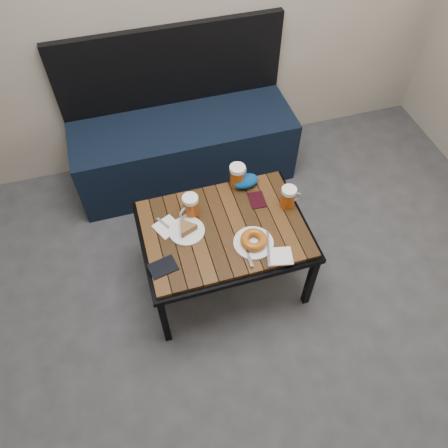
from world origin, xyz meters
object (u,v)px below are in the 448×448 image
object	(u,v)px
bench	(183,142)
plate_pie	(187,229)
beer_mug_right	(288,197)
knit_pouch	(245,181)
passport_navy	(163,267)
passport_burgundy	(257,200)
plate_bagel	(254,241)
beer_mug_centre	(238,176)
cafe_table	(224,233)
beer_mug_left	(190,206)

from	to	relation	value
bench	plate_pie	xyz separation A→B (m)	(-0.17, -0.87, 0.22)
beer_mug_right	knit_pouch	world-z (taller)	beer_mug_right
plate_pie	knit_pouch	size ratio (longest dim) A/B	1.24
bench	passport_navy	xyz separation A→B (m)	(-0.32, -1.04, 0.20)
bench	passport_burgundy	bearing A→B (deg)	-73.25
beer_mug_right	plate_bagel	world-z (taller)	beer_mug_right
bench	passport_burgundy	size ratio (longest dim) A/B	12.48
beer_mug_centre	plate_bagel	distance (m)	0.40
cafe_table	knit_pouch	size ratio (longest dim) A/B	5.84
plate_bagel	passport_burgundy	size ratio (longest dim) A/B	2.25
passport_burgundy	bench	bearing A→B (deg)	110.63
bench	beer_mug_right	size ratio (longest dim) A/B	11.45
bench	passport_navy	size ratio (longest dim) A/B	11.00
beer_mug_right	cafe_table	bearing A→B (deg)	-172.12
beer_mug_right	knit_pouch	xyz separation A→B (m)	(-0.17, 0.19, -0.03)
beer_mug_centre	beer_mug_right	bearing A→B (deg)	-80.42
cafe_table	beer_mug_left	world-z (taller)	beer_mug_left
cafe_table	passport_burgundy	distance (m)	0.25
cafe_table	plate_bagel	xyz separation A→B (m)	(0.11, -0.14, 0.07)
bench	knit_pouch	bearing A→B (deg)	-72.50
passport_navy	passport_burgundy	distance (m)	0.62
cafe_table	passport_burgundy	xyz separation A→B (m)	(0.22, 0.12, 0.05)
beer_mug_left	plate_pie	bearing A→B (deg)	36.04
plate_bagel	passport_navy	world-z (taller)	plate_bagel
bench	cafe_table	xyz separation A→B (m)	(0.01, -0.89, 0.16)
cafe_table	beer_mug_centre	size ratio (longest dim) A/B	6.33
plate_pie	plate_bagel	size ratio (longest dim) A/B	0.71
passport_burgundy	knit_pouch	distance (m)	0.13
beer_mug_right	plate_bagel	distance (m)	0.31
plate_pie	knit_pouch	distance (m)	0.43
beer_mug_right	plate_pie	distance (m)	0.54
beer_mug_right	plate_pie	world-z (taller)	beer_mug_right
knit_pouch	plate_bagel	bearing A→B (deg)	-102.14
plate_bagel	passport_navy	bearing A→B (deg)	-178.98
plate_pie	passport_navy	size ratio (longest dim) A/B	1.40
bench	plate_pie	world-z (taller)	bench
beer_mug_left	beer_mug_right	world-z (taller)	beer_mug_left
plate_pie	passport_burgundy	bearing A→B (deg)	13.53
cafe_table	knit_pouch	xyz separation A→B (m)	(0.19, 0.24, 0.08)
plate_bagel	passport_burgundy	world-z (taller)	plate_bagel
beer_mug_left	plate_bagel	bearing A→B (deg)	103.47
plate_pie	beer_mug_right	bearing A→B (deg)	2.47
bench	beer_mug_right	bearing A→B (deg)	-66.23
beer_mug_right	plate_bagel	xyz separation A→B (m)	(-0.25, -0.19, -0.04)
plate_pie	passport_navy	bearing A→B (deg)	-132.12
plate_pie	beer_mug_centre	bearing A→B (deg)	35.01
plate_pie	knit_pouch	bearing A→B (deg)	29.95
bench	beer_mug_centre	world-z (taller)	bench
plate_pie	plate_bagel	distance (m)	0.34
cafe_table	plate_pie	xyz separation A→B (m)	(-0.18, 0.03, 0.06)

